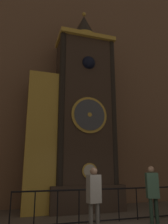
{
  "coord_description": "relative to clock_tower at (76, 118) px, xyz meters",
  "views": [
    {
      "loc": [
        -2.68,
        -4.13,
        1.71
      ],
      "look_at": [
        0.22,
        5.02,
        4.13
      ],
      "focal_mm": 35.0,
      "sensor_mm": 36.0,
      "label": 1
    }
  ],
  "objects": [
    {
      "name": "visitor_near",
      "position": [
        -0.44,
        -3.48,
        -2.81
      ],
      "size": [
        0.37,
        0.28,
        1.7
      ],
      "rotation": [
        0.0,
        0.0,
        0.19
      ],
      "color": "#58554F",
      "rests_on": "ground_plane"
    },
    {
      "name": "visitor_far",
      "position": [
        1.45,
        -3.3,
        -2.78
      ],
      "size": [
        0.39,
        0.31,
        1.73
      ],
      "rotation": [
        0.0,
        0.0,
        -0.3
      ],
      "color": "#213427",
      "rests_on": "ground_plane"
    },
    {
      "name": "cathedral_back_wall",
      "position": [
        0.09,
        1.21,
        3.62
      ],
      "size": [
        24.0,
        0.32,
        14.9
      ],
      "color": "#846047",
      "rests_on": "ground_plane"
    },
    {
      "name": "railing_fence",
      "position": [
        0.24,
        -2.12,
        -3.25
      ],
      "size": [
        5.49,
        0.05,
        1.03
      ],
      "color": "black",
      "rests_on": "ground_plane"
    },
    {
      "name": "clock_tower",
      "position": [
        0.0,
        0.0,
        0.0
      ],
      "size": [
        4.05,
        1.76,
        9.41
      ],
      "color": "#423328",
      "rests_on": "ground_plane"
    }
  ]
}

